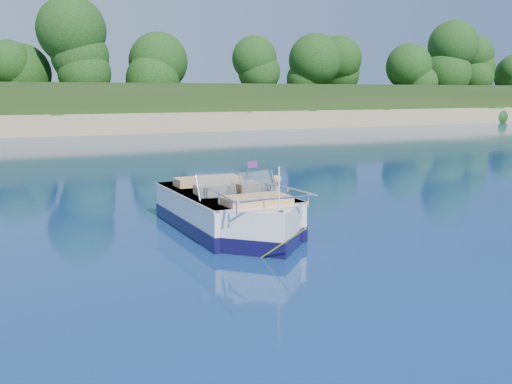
% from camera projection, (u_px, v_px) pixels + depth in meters
% --- Properties ---
extents(ground, '(160.00, 160.00, 0.00)m').
position_uv_depth(ground, '(274.00, 247.00, 12.00)').
color(ground, '#0A1E4B').
rests_on(ground, ground).
extents(shoreline, '(170.00, 59.00, 6.00)m').
position_uv_depth(shoreline, '(32.00, 111.00, 68.56)').
color(shoreline, tan).
rests_on(shoreline, ground).
extents(treeline, '(150.00, 7.12, 8.19)m').
position_uv_depth(treeline, '(50.00, 64.00, 47.55)').
color(treeline, black).
rests_on(treeline, ground).
extents(motorboat, '(2.23, 6.11, 2.03)m').
position_uv_depth(motorboat, '(231.00, 215.00, 13.26)').
color(motorboat, white).
rests_on(motorboat, ground).
extents(tow_tube, '(1.29, 1.29, 0.33)m').
position_uv_depth(tow_tube, '(276.00, 211.00, 15.17)').
color(tow_tube, '#F1B603').
rests_on(tow_tube, ground).
extents(boy, '(0.52, 0.87, 1.60)m').
position_uv_depth(boy, '(276.00, 214.00, 15.23)').
color(boy, tan).
rests_on(boy, ground).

